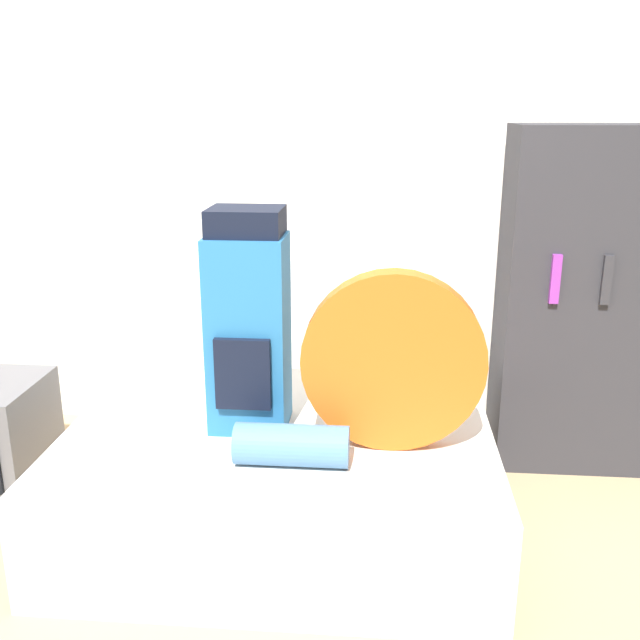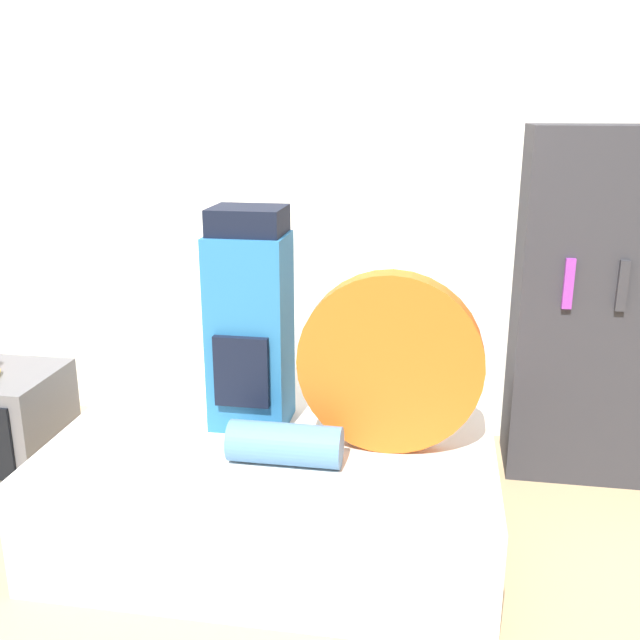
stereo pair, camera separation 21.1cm
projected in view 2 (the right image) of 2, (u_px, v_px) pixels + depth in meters
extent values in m
plane|color=tan|center=(178.00, 619.00, 2.42)|extent=(16.00, 16.00, 0.00)
cube|color=white|center=(278.00, 182.00, 3.60)|extent=(8.00, 0.05, 2.60)
cube|color=silver|center=(281.00, 473.00, 2.94)|extent=(1.69, 1.30, 0.44)
cube|color=#23669E|center=(250.00, 332.00, 2.80)|extent=(0.30, 0.26, 0.77)
cube|color=black|center=(248.00, 220.00, 2.68)|extent=(0.28, 0.24, 0.10)
cube|color=black|center=(241.00, 372.00, 2.69)|extent=(0.21, 0.03, 0.28)
cylinder|color=#E05B19|center=(390.00, 363.00, 2.59)|extent=(0.68, 0.10, 0.68)
cylinder|color=teal|center=(285.00, 444.00, 2.55)|extent=(0.41, 0.15, 0.15)
cube|color=#2D2D33|center=(608.00, 308.00, 3.21)|extent=(0.81, 0.38, 1.60)
cube|color=purple|center=(569.00, 284.00, 3.01)|extent=(0.04, 0.02, 0.22)
cube|color=#2D2D33|center=(622.00, 286.00, 2.97)|extent=(0.04, 0.02, 0.22)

